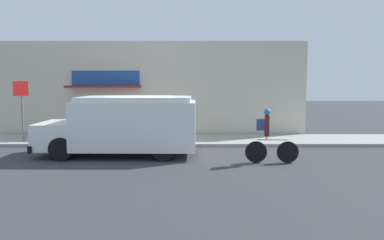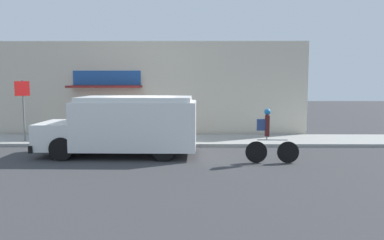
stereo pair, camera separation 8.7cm
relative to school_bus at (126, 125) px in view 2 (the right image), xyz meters
name	(u,v)px [view 2 (the right image)]	position (x,y,z in m)	size (l,w,h in m)	color
ground_plane	(143,147)	(0.35, 1.59, -1.07)	(70.00, 70.00, 0.00)	#38383A
sidewalk	(147,140)	(0.35, 2.97, -1.01)	(28.00, 2.74, 0.13)	#999993
storefront	(150,89)	(0.28, 4.55, 1.15)	(14.61, 1.12, 4.44)	beige
school_bus	(126,125)	(0.00, 0.00, 0.00)	(5.47, 2.74, 2.06)	white
cyclist	(269,137)	(4.74, -1.25, -0.25)	(1.70, 0.21, 1.74)	black
stop_sign_post	(23,100)	(-4.65, 2.29, 0.74)	(0.45, 0.45, 2.52)	slate
trash_bin	(174,126)	(1.46, 3.67, -0.50)	(0.57, 0.57, 0.90)	slate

